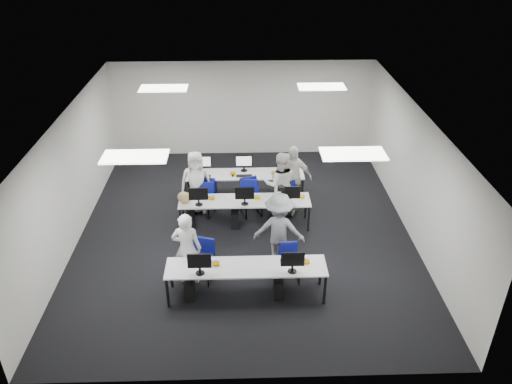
{
  "coord_description": "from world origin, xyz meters",
  "views": [
    {
      "loc": [
        -0.05,
        -10.28,
        6.9
      ],
      "look_at": [
        0.27,
        0.12,
        1.0
      ],
      "focal_mm": 35.0,
      "sensor_mm": 36.0,
      "label": 1
    }
  ],
  "objects_px": {
    "chair_6": "(250,197)",
    "chair_5": "(206,199)",
    "photographer": "(279,230)",
    "chair_3": "(251,203)",
    "chair_4": "(285,204)",
    "student_3": "(292,178)",
    "chair_1": "(289,269)",
    "chair_2": "(205,203)",
    "desk_front": "(246,269)",
    "student_2": "(196,182)",
    "student_0": "(187,249)",
    "student_1": "(280,184)",
    "chair_7": "(285,199)",
    "desk_mid": "(245,202)",
    "chair_0": "(203,267)"
  },
  "relations": [
    {
      "from": "photographer",
      "to": "chair_3",
      "type": "bearing_deg",
      "value": -65.38
    },
    {
      "from": "chair_7",
      "to": "student_0",
      "type": "relative_size",
      "value": 0.49
    },
    {
      "from": "chair_2",
      "to": "student_2",
      "type": "height_order",
      "value": "student_2"
    },
    {
      "from": "chair_1",
      "to": "chair_3",
      "type": "distance_m",
      "value": 2.8
    },
    {
      "from": "chair_0",
      "to": "student_1",
      "type": "relative_size",
      "value": 0.54
    },
    {
      "from": "desk_front",
      "to": "student_1",
      "type": "relative_size",
      "value": 1.86
    },
    {
      "from": "chair_2",
      "to": "photographer",
      "type": "bearing_deg",
      "value": -29.63
    },
    {
      "from": "student_0",
      "to": "photographer",
      "type": "xyz_separation_m",
      "value": [
        1.94,
        0.59,
        0.03
      ]
    },
    {
      "from": "chair_1",
      "to": "chair_6",
      "type": "xyz_separation_m",
      "value": [
        -0.77,
        3.01,
        0.03
      ]
    },
    {
      "from": "chair_5",
      "to": "desk_mid",
      "type": "bearing_deg",
      "value": -46.9
    },
    {
      "from": "desk_mid",
      "to": "chair_0",
      "type": "relative_size",
      "value": 3.45
    },
    {
      "from": "chair_0",
      "to": "chair_5",
      "type": "height_order",
      "value": "chair_0"
    },
    {
      "from": "chair_6",
      "to": "chair_5",
      "type": "bearing_deg",
      "value": -172.6
    },
    {
      "from": "student_1",
      "to": "photographer",
      "type": "bearing_deg",
      "value": 86.01
    },
    {
      "from": "chair_4",
      "to": "chair_5",
      "type": "distance_m",
      "value": 2.07
    },
    {
      "from": "chair_4",
      "to": "chair_6",
      "type": "distance_m",
      "value": 0.97
    },
    {
      "from": "student_3",
      "to": "photographer",
      "type": "relative_size",
      "value": 1.01
    },
    {
      "from": "chair_6",
      "to": "chair_4",
      "type": "bearing_deg",
      "value": -16.85
    },
    {
      "from": "chair_4",
      "to": "desk_mid",
      "type": "bearing_deg",
      "value": -138.53
    },
    {
      "from": "desk_mid",
      "to": "chair_3",
      "type": "xyz_separation_m",
      "value": [
        0.16,
        0.57,
        -0.38
      ]
    },
    {
      "from": "desk_mid",
      "to": "chair_5",
      "type": "height_order",
      "value": "chair_5"
    },
    {
      "from": "chair_5",
      "to": "student_0",
      "type": "xyz_separation_m",
      "value": [
        -0.19,
        -2.94,
        0.55
      ]
    },
    {
      "from": "photographer",
      "to": "chair_2",
      "type": "bearing_deg",
      "value": -41.43
    },
    {
      "from": "chair_4",
      "to": "student_3",
      "type": "distance_m",
      "value": 0.71
    },
    {
      "from": "desk_mid",
      "to": "student_0",
      "type": "distance_m",
      "value": 2.44
    },
    {
      "from": "chair_3",
      "to": "photographer",
      "type": "xyz_separation_m",
      "value": [
        0.57,
        -2.1,
        0.56
      ]
    },
    {
      "from": "student_1",
      "to": "student_2",
      "type": "relative_size",
      "value": 1.03
    },
    {
      "from": "desk_front",
      "to": "chair_0",
      "type": "bearing_deg",
      "value": 148.64
    },
    {
      "from": "chair_1",
      "to": "chair_2",
      "type": "distance_m",
      "value": 3.37
    },
    {
      "from": "chair_7",
      "to": "desk_front",
      "type": "bearing_deg",
      "value": -109.48
    },
    {
      "from": "desk_mid",
      "to": "student_1",
      "type": "bearing_deg",
      "value": 31.81
    },
    {
      "from": "chair_1",
      "to": "student_1",
      "type": "distance_m",
      "value": 2.76
    },
    {
      "from": "chair_5",
      "to": "student_0",
      "type": "height_order",
      "value": "student_0"
    },
    {
      "from": "chair_3",
      "to": "student_2",
      "type": "height_order",
      "value": "student_2"
    },
    {
      "from": "chair_1",
      "to": "desk_mid",
      "type": "bearing_deg",
      "value": 108.18
    },
    {
      "from": "chair_3",
      "to": "chair_6",
      "type": "bearing_deg",
      "value": 76.15
    },
    {
      "from": "desk_front",
      "to": "student_2",
      "type": "distance_m",
      "value": 3.58
    },
    {
      "from": "chair_2",
      "to": "student_0",
      "type": "xyz_separation_m",
      "value": [
        -0.18,
        -2.74,
        0.54
      ]
    },
    {
      "from": "chair_5",
      "to": "student_2",
      "type": "distance_m",
      "value": 0.6
    },
    {
      "from": "desk_front",
      "to": "chair_1",
      "type": "height_order",
      "value": "chair_1"
    },
    {
      "from": "chair_5",
      "to": "student_0",
      "type": "bearing_deg",
      "value": -101.43
    },
    {
      "from": "chair_4",
      "to": "student_2",
      "type": "relative_size",
      "value": 0.54
    },
    {
      "from": "chair_5",
      "to": "student_2",
      "type": "xyz_separation_m",
      "value": [
        -0.21,
        -0.07,
        0.56
      ]
    },
    {
      "from": "student_1",
      "to": "photographer",
      "type": "distance_m",
      "value": 2.1
    },
    {
      "from": "chair_1",
      "to": "photographer",
      "type": "xyz_separation_m",
      "value": [
        -0.18,
        0.6,
        0.6
      ]
    },
    {
      "from": "student_2",
      "to": "student_3",
      "type": "xyz_separation_m",
      "value": [
        2.45,
        0.11,
        0.04
      ]
    },
    {
      "from": "chair_3",
      "to": "chair_5",
      "type": "xyz_separation_m",
      "value": [
        -1.17,
        0.26,
        -0.02
      ]
    },
    {
      "from": "chair_7",
      "to": "student_2",
      "type": "distance_m",
      "value": 2.36
    },
    {
      "from": "chair_0",
      "to": "chair_3",
      "type": "relative_size",
      "value": 0.96
    },
    {
      "from": "chair_1",
      "to": "chair_2",
      "type": "relative_size",
      "value": 0.9
    }
  ]
}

